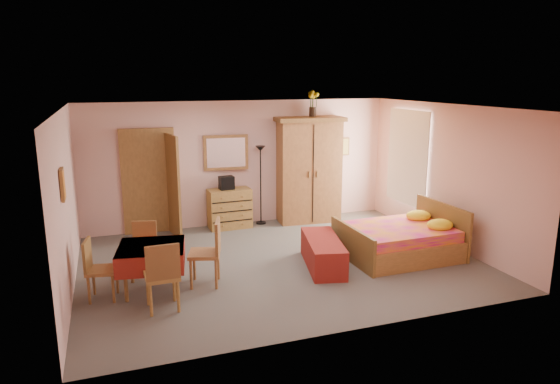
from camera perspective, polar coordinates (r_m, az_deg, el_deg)
name	(u,v)px	position (r m, az deg, el deg)	size (l,w,h in m)	color
floor	(280,262)	(8.55, 0.03, -8.01)	(6.50, 6.50, 0.00)	#69645D
ceiling	(280,107)	(7.99, 0.03, 9.66)	(6.50, 6.50, 0.00)	brown
wall_back	(241,163)	(10.52, -4.48, 3.30)	(6.50, 0.10, 2.60)	beige
wall_front	(350,231)	(5.95, 8.04, -4.39)	(6.50, 0.10, 2.60)	beige
wall_left	(66,204)	(7.76, -23.26, -1.23)	(0.10, 5.00, 2.60)	beige
wall_right	(446,175)	(9.72, 18.44, 1.86)	(0.10, 5.00, 2.60)	beige
doorway	(149,182)	(10.23, -14.74, 1.07)	(1.06, 0.12, 2.15)	#9E6B35
window	(408,157)	(10.63, 14.41, 3.85)	(0.08, 1.40, 1.95)	white
picture_left	(63,184)	(7.09, -23.60, 0.80)	(0.04, 0.32, 0.42)	orange
picture_back	(343,147)	(11.28, 7.20, 5.18)	(0.30, 0.04, 0.40)	#D8BF59
chest_of_drawers	(230,209)	(10.38, -5.77, -1.89)	(0.87, 0.43, 0.82)	#A17436
wall_mirror	(226,153)	(10.35, -6.19, 4.50)	(0.92, 0.05, 0.73)	white
stereo	(227,183)	(10.25, -6.13, 1.05)	(0.29, 0.21, 0.27)	black
floor_lamp	(261,185)	(10.53, -2.22, 0.77)	(0.21, 0.21, 1.67)	black
wardrobe	(309,170)	(10.71, 3.28, 2.55)	(1.44, 0.74, 2.25)	#9A6034
sunflower_vase	(313,103)	(10.68, 3.77, 10.07)	(0.22, 0.22, 0.54)	yellow
bed	(398,232)	(8.93, 13.39, -4.45)	(1.90, 1.50, 0.88)	#D8158E
bench	(323,253)	(8.32, 4.93, -6.93)	(0.53, 1.42, 0.47)	maroon
dining_table	(152,268)	(7.60, -14.38, -8.43)	(0.93, 0.93, 0.68)	maroon
chair_south	(162,275)	(6.93, -13.36, -9.21)	(0.44, 0.44, 0.97)	#AE7B3B
chair_north	(143,249)	(8.18, -15.34, -6.35)	(0.38, 0.38, 0.84)	#A16F36
chair_west	(102,269)	(7.49, -19.68, -8.32)	(0.40, 0.40, 0.88)	#A36A37
chair_east	(204,253)	(7.59, -8.64, -6.89)	(0.46, 0.46, 1.00)	#AE6D3B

